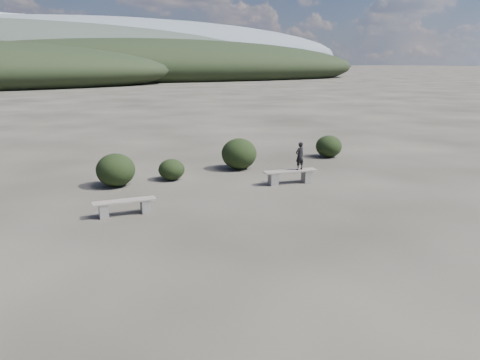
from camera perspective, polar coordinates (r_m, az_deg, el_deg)
ground at (r=10.06m, az=5.55°, el=-10.94°), size 1200.00×1200.00×0.00m
bench_left at (r=13.78m, az=-13.88°, el=-3.10°), size 1.80×0.55×0.44m
bench_right at (r=16.95m, az=6.13°, el=0.54°), size 2.01×0.77×0.49m
seated_person at (r=16.94m, az=7.29°, el=2.92°), size 0.40×0.29×1.01m
shrub_b at (r=17.03m, az=-14.92°, el=1.19°), size 1.36×1.36×1.17m
shrub_c at (r=17.59m, az=-8.34°, el=1.28°), size 0.98×0.98×0.78m
shrub_d at (r=19.16m, az=-0.11°, el=3.22°), size 1.44×1.44×1.26m
shrub_e at (r=22.03m, az=10.77°, el=4.06°), size 1.20×1.20×1.00m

